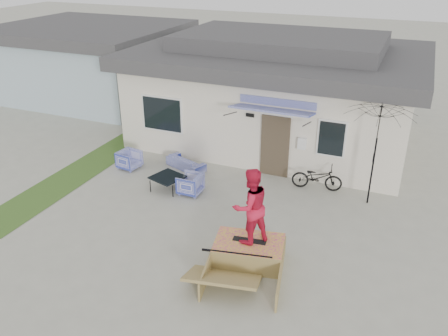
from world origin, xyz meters
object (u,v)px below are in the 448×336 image
at_px(bicycle, 317,175).
at_px(skater, 250,205).
at_px(armchair_left, 129,159).
at_px(coffee_table, 168,183).
at_px(armchair_right, 190,183).
at_px(skate_ramp, 249,252).
at_px(skateboard, 249,240).
at_px(loveseat, 186,160).
at_px(patio_umbrella, 375,149).

relative_size(bicycle, skater, 0.83).
bearing_deg(bicycle, armchair_left, 90.69).
bearing_deg(coffee_table, armchair_right, 1.82).
height_order(skate_ramp, skateboard, skateboard).
xyz_separation_m(loveseat, skate_ramp, (3.83, -4.15, -0.01)).
bearing_deg(loveseat, skater, 153.54).
distance_m(armchair_left, bicycle, 6.40).
relative_size(bicycle, skate_ramp, 0.71).
height_order(bicycle, skate_ramp, bicycle).
height_order(patio_umbrella, skateboard, patio_umbrella).
bearing_deg(armchair_right, skateboard, 48.04).
bearing_deg(skater, loveseat, -97.94).
xyz_separation_m(skateboard, skater, (0.00, 0.00, 0.97)).
height_order(loveseat, bicycle, bicycle).
bearing_deg(loveseat, skateboard, 153.54).
distance_m(armchair_left, skateboard, 6.53).
bearing_deg(armchair_right, skater, 48.04).
relative_size(armchair_right, patio_umbrella, 0.32).
distance_m(armchair_left, skater, 6.63).
xyz_separation_m(patio_umbrella, skater, (-2.32, -4.03, -0.20)).
bearing_deg(armchair_left, armchair_right, -98.61).
height_order(armchair_left, armchair_right, armchair_right).
height_order(armchair_right, skater, skater).
xyz_separation_m(coffee_table, patio_umbrella, (5.97, 1.55, 1.53)).
distance_m(coffee_table, skateboard, 4.43).
height_order(loveseat, armchair_right, armchair_right).
height_order(bicycle, patio_umbrella, patio_umbrella).
bearing_deg(patio_umbrella, armchair_left, -174.86).
xyz_separation_m(coffee_table, skateboard, (3.65, -2.48, 0.36)).
relative_size(loveseat, skater, 0.78).
xyz_separation_m(patio_umbrella, skateboard, (-2.32, -4.03, -1.17)).
distance_m(patio_umbrella, skateboard, 4.80).
xyz_separation_m(bicycle, patio_umbrella, (1.62, -0.28, 1.24)).
height_order(armchair_left, patio_umbrella, patio_umbrella).
distance_m(armchair_right, skater, 3.99).
bearing_deg(armchair_left, coffee_table, -105.23).
xyz_separation_m(armchair_left, skate_ramp, (5.63, -3.37, -0.08)).
bearing_deg(armchair_left, skateboard, -112.76).
distance_m(armchair_left, armchair_right, 2.87).
bearing_deg(armchair_right, coffee_table, -88.92).
xyz_separation_m(skate_ramp, skater, (-0.01, 0.05, 1.28)).
relative_size(loveseat, skateboard, 1.82).
relative_size(armchair_left, armchair_right, 1.00).
bearing_deg(skate_ramp, armchair_right, 127.07).
distance_m(armchair_right, bicycle, 3.99).
bearing_deg(armchair_left, skater, -112.76).
relative_size(loveseat, skate_ramp, 0.67).
distance_m(coffee_table, skate_ramp, 4.45).
relative_size(skate_ramp, skater, 1.16).
xyz_separation_m(armchair_right, skateboard, (2.86, -2.51, 0.22)).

